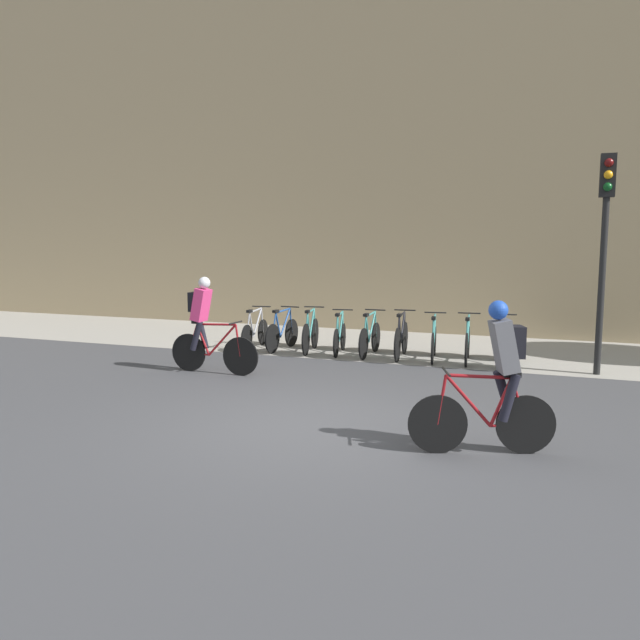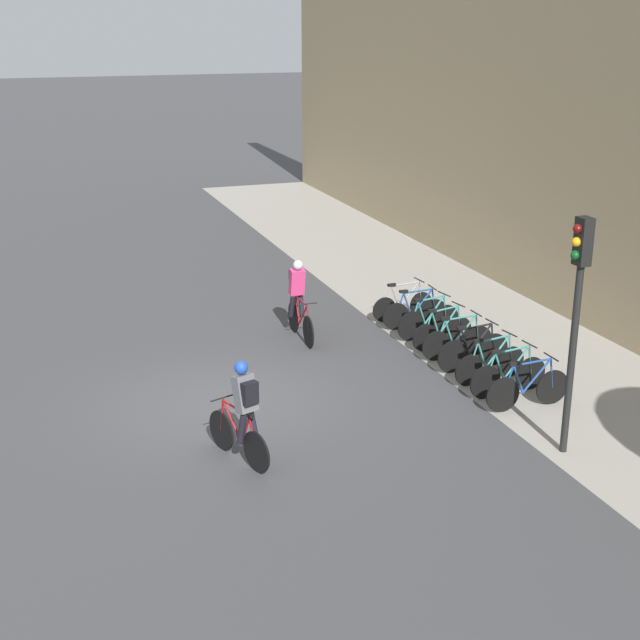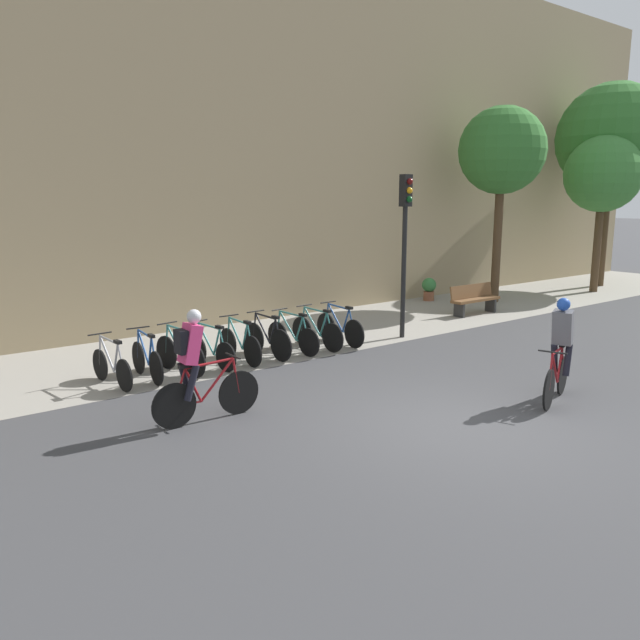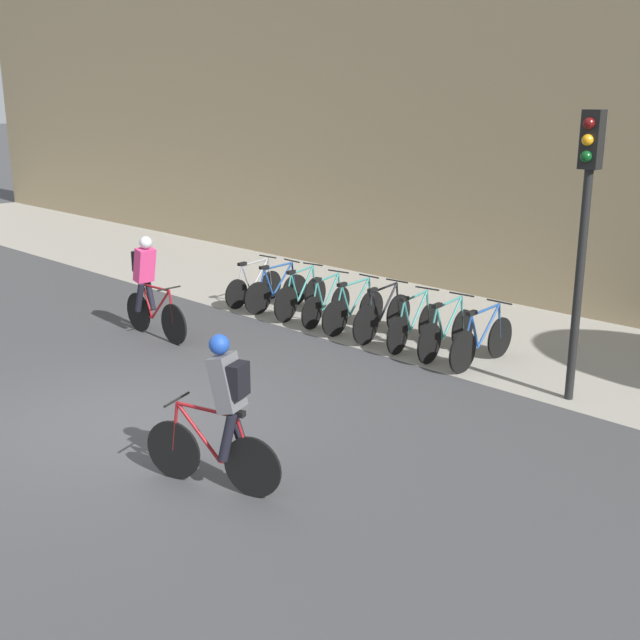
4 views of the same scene
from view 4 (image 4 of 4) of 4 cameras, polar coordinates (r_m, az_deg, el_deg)
name	(u,v)px [view 4 (image 4 of 4)]	position (r m, az deg, el deg)	size (l,w,h in m)	color
ground	(125,422)	(10.99, -13.70, -7.06)	(200.00, 200.00, 0.00)	#3D3D3F
kerb_strip	(432,321)	(15.39, 7.95, -0.07)	(44.00, 4.50, 0.01)	gray
building_facade	(522,28)	(16.97, 14.14, 19.47)	(44.00, 0.60, 10.78)	#9E8966
cyclist_pink	(148,284)	(14.44, -12.13, 2.52)	(1.82, 0.46, 1.80)	black
cyclist_grey	(223,410)	(8.65, -6.92, -6.35)	(1.62, 0.66, 1.78)	black
parked_bike_0	(254,286)	(16.46, -4.72, 2.43)	(0.46, 1.62, 0.94)	black
parked_bike_1	(277,291)	(15.96, -3.10, 2.08)	(0.46, 1.62, 0.96)	black
parked_bike_2	(301,296)	(15.48, -1.38, 1.71)	(0.46, 1.63, 0.98)	black
parked_bike_3	(326,304)	(15.01, 0.45, 1.16)	(0.46, 1.55, 0.94)	black
parked_bike_4	(353,310)	(14.56, 2.39, 0.74)	(0.46, 1.66, 0.96)	black
parked_bike_5	(382,316)	(14.13, 4.46, 0.29)	(0.46, 1.68, 0.98)	black
parked_bike_6	(413,325)	(13.72, 6.66, -0.33)	(0.46, 1.66, 0.95)	black
parked_bike_7	(446,332)	(13.33, 8.98, -0.86)	(0.46, 1.72, 0.97)	black
parked_bike_8	(482,341)	(12.96, 11.44, -1.46)	(0.46, 1.73, 0.97)	black
traffic_light_pole	(586,206)	(11.31, 18.36, 7.68)	(0.26, 0.30, 3.99)	black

